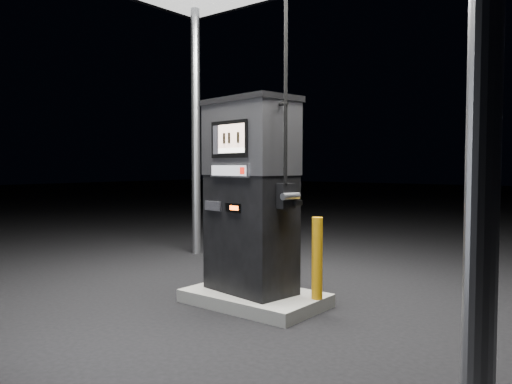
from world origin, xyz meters
The scene contains 5 objects.
ground centered at (0.00, 0.00, 0.00)m, with size 80.00×80.00×0.00m, color black.
pump_island centered at (0.00, 0.00, 0.07)m, with size 1.60×1.00×0.15m, color slate.
fuel_dispenser centered at (-0.06, 0.00, 1.31)m, with size 1.29×0.83×4.70m.
bollard_left centered at (-0.55, -0.07, 0.56)m, with size 0.11×0.11×0.83m, color #C3840A.
bollard_right centered at (0.74, 0.19, 0.61)m, with size 0.12×0.12×0.91m, color #C3840A.
Camera 1 is at (3.64, -4.52, 1.63)m, focal length 35.00 mm.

